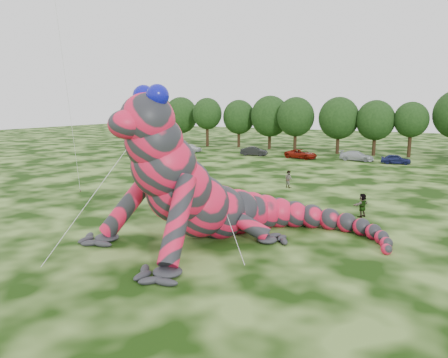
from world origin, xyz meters
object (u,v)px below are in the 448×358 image
at_px(tree_1, 158,120).
at_px(tree_3, 207,122).
at_px(tree_6, 295,124).
at_px(tree_2, 181,121).
at_px(car_1, 254,151).
at_px(tree_4, 239,124).
at_px(tree_5, 270,122).
at_px(spectator_5, 362,205).
at_px(car_0, 191,148).
at_px(tree_7, 338,125).
at_px(tree_8, 375,128).
at_px(tree_9, 411,130).
at_px(car_4, 396,159).
at_px(car_2, 301,154).
at_px(car_3, 357,156).
at_px(inflatable_gecko, 216,163).
at_px(spectator_1, 288,179).
at_px(tree_0, 139,120).

xyz_separation_m(tree_1, tree_3, (12.64, -0.98, -0.18)).
xyz_separation_m(tree_1, tree_6, (30.80, -1.37, -0.16)).
xyz_separation_m(tree_2, car_1, (21.72, -11.18, -4.11)).
distance_m(tree_4, tree_5, 6.53).
height_order(tree_6, spectator_5, tree_6).
bearing_deg(car_0, tree_7, -68.24).
relative_size(tree_8, tree_9, 1.03).
distance_m(tree_8, car_4, 10.58).
bearing_deg(tree_3, tree_7, -0.59).
bearing_deg(tree_9, car_2, -146.25).
height_order(tree_5, car_3, tree_5).
relative_size(inflatable_gecko, tree_4, 2.11).
distance_m(tree_3, car_3, 31.69).
bearing_deg(tree_8, car_1, -151.17).
relative_size(tree_9, car_0, 2.13).
relative_size(tree_2, car_4, 2.41).
bearing_deg(inflatable_gecko, tree_6, 126.51).
relative_size(tree_4, tree_9, 1.04).
bearing_deg(tree_9, tree_5, 177.42).
distance_m(tree_6, spectator_1, 33.92).
bearing_deg(car_1, car_4, -98.95).
distance_m(tree_0, spectator_5, 71.03).
height_order(inflatable_gecko, tree_3, inflatable_gecko).
bearing_deg(tree_9, car_0, -164.15).
relative_size(tree_4, spectator_5, 5.01).
bearing_deg(spectator_1, tree_6, -41.66).
bearing_deg(spectator_5, car_1, -120.34).
bearing_deg(car_4, tree_8, 18.88).
bearing_deg(tree_7, car_3, -58.06).
distance_m(tree_9, car_2, 17.76).
bearing_deg(tree_7, car_1, -140.59).
bearing_deg(car_2, tree_9, -45.62).
height_order(tree_9, car_4, tree_9).
xyz_separation_m(tree_2, car_2, (29.63, -11.07, -4.13)).
height_order(inflatable_gecko, tree_8, inflatable_gecko).
bearing_deg(car_4, car_3, 72.22).
distance_m(inflatable_gecko, tree_9, 50.80).
bearing_deg(inflatable_gecko, tree_8, 111.42).
bearing_deg(tree_7, tree_1, 178.13).
bearing_deg(car_3, tree_9, -34.76).
bearing_deg(tree_4, tree_9, -2.55).
height_order(car_0, car_3, car_3).
xyz_separation_m(tree_7, car_4, (10.39, -8.60, -4.06)).
bearing_deg(car_1, car_3, -95.07).
xyz_separation_m(car_3, spectator_1, (-1.68, -24.44, 0.15)).
relative_size(car_1, spectator_1, 2.49).
distance_m(tree_5, car_3, 20.54).
bearing_deg(tree_6, car_0, -150.15).
xyz_separation_m(inflatable_gecko, tree_3, (-30.36, 50.12, -0.06)).
height_order(tree_7, car_2, tree_7).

